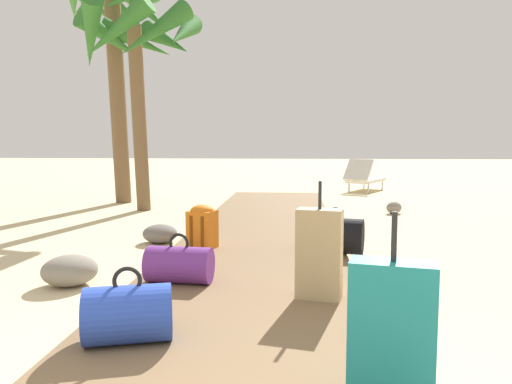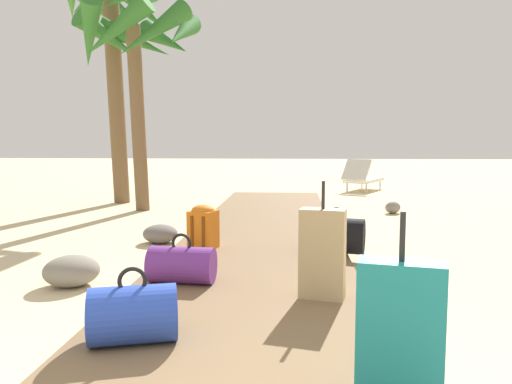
{
  "view_description": "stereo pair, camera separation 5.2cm",
  "coord_description": "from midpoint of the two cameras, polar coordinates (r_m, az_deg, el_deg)",
  "views": [
    {
      "loc": [
        0.4,
        -0.98,
        1.22
      ],
      "look_at": [
        -0.12,
        5.54,
        0.55
      ],
      "focal_mm": 34.82,
      "sensor_mm": 36.0,
      "label": 1
    },
    {
      "loc": [
        0.34,
        -0.98,
        1.22
      ],
      "look_at": [
        -0.12,
        5.54,
        0.55
      ],
      "focal_mm": 34.82,
      "sensor_mm": 36.0,
      "label": 2
    }
  ],
  "objects": [
    {
      "name": "rock_left_far",
      "position": [
        4.52,
        -20.74,
        -8.46
      ],
      "size": [
        0.62,
        0.61,
        0.26
      ],
      "primitive_type": "ellipsoid",
      "rotation": [
        0.0,
        0.0,
        2.11
      ],
      "color": "gray",
      "rests_on": "ground"
    },
    {
      "name": "palm_tree_far_left",
      "position": [
        10.3,
        -16.1,
        17.82
      ],
      "size": [
        2.26,
        2.23,
        4.42
      ],
      "color": "brown",
      "rests_on": "ground"
    },
    {
      "name": "suitcase_teal",
      "position": [
        2.26,
        15.5,
        -15.57
      ],
      "size": [
        0.38,
        0.24,
        0.85
      ],
      "color": "#197A7F",
      "rests_on": "boardwalk"
    },
    {
      "name": "duffel_bag_blue",
      "position": [
        2.97,
        -14.43,
        -13.43
      ],
      "size": [
        0.56,
        0.45,
        0.44
      ],
      "color": "#2847B7",
      "rests_on": "boardwalk"
    },
    {
      "name": "rock_left_near",
      "position": [
        6.1,
        -11.17,
        -4.72
      ],
      "size": [
        0.59,
        0.59,
        0.22
      ],
      "primitive_type": "ellipsoid",
      "rotation": [
        0.0,
        0.0,
        0.78
      ],
      "color": "slate",
      "rests_on": "ground"
    },
    {
      "name": "palm_tree_near_left",
      "position": [
        8.93,
        -13.71,
        15.94
      ],
      "size": [
        2.22,
        2.15,
        3.53
      ],
      "color": "brown",
      "rests_on": "ground"
    },
    {
      "name": "rock_right_far",
      "position": [
        8.73,
        15.28,
        -1.72
      ],
      "size": [
        0.38,
        0.39,
        0.21
      ],
      "primitive_type": "ellipsoid",
      "rotation": [
        0.0,
        0.0,
        0.9
      ],
      "color": "gray",
      "rests_on": "ground"
    },
    {
      "name": "duffel_bag_black",
      "position": [
        5.15,
        8.93,
        -4.93
      ],
      "size": [
        0.63,
        0.48,
        0.47
      ],
      "color": "black",
      "rests_on": "boardwalk"
    },
    {
      "name": "boardwalk",
      "position": [
        6.14,
        0.52,
        -5.22
      ],
      "size": [
        1.85,
        10.07,
        0.08
      ],
      "primitive_type": "cube",
      "color": "brown",
      "rests_on": "ground"
    },
    {
      "name": "ground_plane",
      "position": [
        5.17,
        -0.18,
        -7.8
      ],
      "size": [
        60.0,
        60.0,
        0.0
      ],
      "primitive_type": "plane",
      "color": "beige"
    },
    {
      "name": "backpack_orange",
      "position": [
        5.32,
        -6.37,
        -3.84
      ],
      "size": [
        0.33,
        0.33,
        0.47
      ],
      "color": "orange",
      "rests_on": "boardwalk"
    },
    {
      "name": "lounge_chair",
      "position": [
        12.5,
        12.0,
        1.62
      ],
      "size": [
        1.22,
        1.65,
        0.79
      ],
      "color": "white",
      "rests_on": "ground"
    },
    {
      "name": "duffel_bag_purple",
      "position": [
        4.08,
        -8.89,
        -8.25
      ],
      "size": [
        0.54,
        0.33,
        0.41
      ],
      "color": "#6B2D84",
      "rests_on": "boardwalk"
    },
    {
      "name": "suitcase_tan",
      "position": [
        3.64,
        7.23,
        -7.03
      ],
      "size": [
        0.35,
        0.23,
        0.86
      ],
      "color": "tan",
      "rests_on": "boardwalk"
    }
  ]
}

